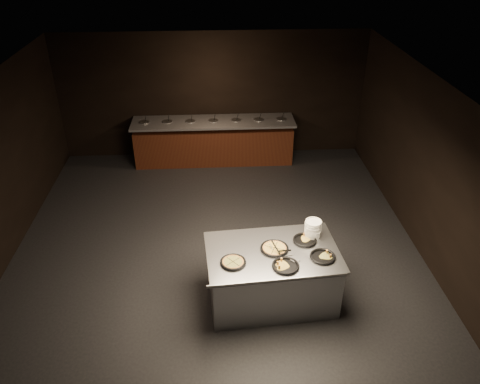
{
  "coord_description": "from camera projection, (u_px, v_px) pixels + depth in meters",
  "views": [
    {
      "loc": [
        0.01,
        -6.37,
        5.07
      ],
      "look_at": [
        0.41,
        0.3,
        1.06
      ],
      "focal_mm": 35.0,
      "sensor_mm": 36.0,
      "label": 1
    }
  ],
  "objects": [
    {
      "name": "serving_counter",
      "position": [
        272.0,
        276.0,
        6.92
      ],
      "size": [
        1.98,
        1.35,
        0.91
      ],
      "rotation": [
        0.0,
        0.0,
        0.07
      ],
      "color": "silver",
      "rests_on": "ground"
    },
    {
      "name": "plate_stack",
      "position": [
        313.0,
        229.0,
        6.93
      ],
      "size": [
        0.25,
        0.25,
        0.26
      ],
      "primitive_type": "cylinder",
      "color": "white",
      "rests_on": "serving_counter"
    },
    {
      "name": "pan_veggie_whole",
      "position": [
        233.0,
        262.0,
        6.44
      ],
      "size": [
        0.36,
        0.36,
        0.04
      ],
      "rotation": [
        0.0,
        0.0,
        0.69
      ],
      "color": "black",
      "rests_on": "serving_counter"
    },
    {
      "name": "pan_cheese_slices_b",
      "position": [
        286.0,
        266.0,
        6.38
      ],
      "size": [
        0.38,
        0.38,
        0.04
      ],
      "rotation": [
        0.0,
        0.0,
        1.96
      ],
      "color": "black",
      "rests_on": "serving_counter"
    },
    {
      "name": "pan_cheese_whole",
      "position": [
        274.0,
        248.0,
        6.71
      ],
      "size": [
        0.41,
        0.41,
        0.04
      ],
      "rotation": [
        0.0,
        0.0,
        -0.41
      ],
      "color": "black",
      "rests_on": "serving_counter"
    },
    {
      "name": "server_right",
      "position": [
        288.0,
        253.0,
        6.51
      ],
      "size": [
        0.29,
        0.26,
        0.17
      ],
      "rotation": [
        0.0,
        0.0,
        -0.66
      ],
      "color": "silver",
      "rests_on": "serving_counter"
    },
    {
      "name": "pan_veggie_slices",
      "position": [
        323.0,
        257.0,
        6.55
      ],
      "size": [
        0.36,
        0.36,
        0.04
      ],
      "rotation": [
        0.0,
        0.0,
        -0.17
      ],
      "color": "black",
      "rests_on": "serving_counter"
    },
    {
      "name": "salad_bar",
      "position": [
        214.0,
        144.0,
        10.88
      ],
      "size": [
        3.7,
        0.83,
        1.18
      ],
      "color": "#532A13",
      "rests_on": "ground"
    },
    {
      "name": "server_left",
      "position": [
        273.0,
        247.0,
        6.64
      ],
      "size": [
        0.24,
        0.29,
        0.17
      ],
      "rotation": [
        0.0,
        0.0,
        2.27
      ],
      "color": "silver",
      "rests_on": "serving_counter"
    },
    {
      "name": "room",
      "position": [
        215.0,
        181.0,
        7.32
      ],
      "size": [
        7.02,
        8.02,
        2.92
      ],
      "color": "black",
      "rests_on": "ground"
    },
    {
      "name": "pan_cheese_slices_a",
      "position": [
        305.0,
        240.0,
        6.88
      ],
      "size": [
        0.35,
        0.35,
        0.04
      ],
      "rotation": [
        0.0,
        0.0,
        0.7
      ],
      "color": "black",
      "rests_on": "serving_counter"
    }
  ]
}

